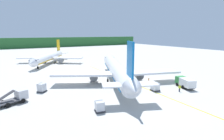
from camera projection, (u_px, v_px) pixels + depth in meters
ground at (81, 67)px, 70.80m from camera, size 240.00×320.00×0.20m
distant_treeline at (38, 43)px, 163.68m from camera, size 216.00×6.00×9.34m
airliner_foreground at (117, 70)px, 48.68m from camera, size 33.34×39.63×11.90m
airliner_mid_apron at (49, 57)px, 78.64m from camera, size 26.79×31.53×10.09m
service_truck_fuel at (185, 82)px, 43.74m from camera, size 3.84×6.00×2.42m
service_truck_baggage at (16, 97)px, 34.11m from camera, size 6.72×4.35×2.65m
cargo_container_near at (100, 106)px, 30.34m from camera, size 1.86×1.86×1.99m
cargo_container_mid at (155, 87)px, 41.34m from camera, size 2.03×2.03×2.06m
cargo_container_far at (42, 88)px, 40.57m from camera, size 2.41×2.41×2.12m
crew_marshaller at (149, 81)px, 46.45m from camera, size 0.44×0.54×1.78m
crew_loader_left at (180, 88)px, 40.63m from camera, size 0.25×0.63×1.68m
apron_guide_line at (134, 84)px, 46.99m from camera, size 0.30×60.00×0.01m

